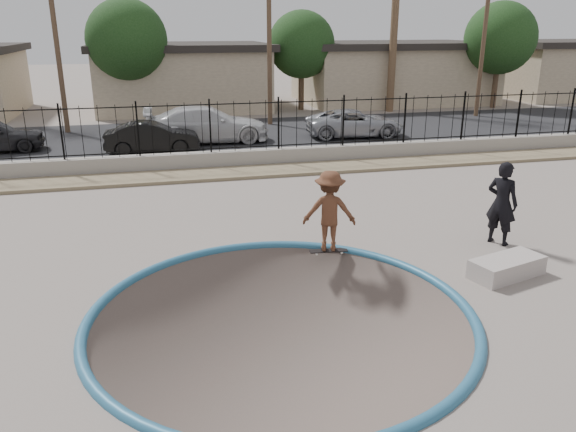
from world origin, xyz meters
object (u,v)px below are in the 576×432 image
Objects in this scene: car_c at (207,124)px; car_d at (355,123)px; skateboard at (328,251)px; concrete_ledge at (507,267)px; car_b at (152,137)px; videographer at (502,203)px; skater at (329,215)px.

car_c is 1.20× the size of car_d.
skateboard is 3.82m from concrete_ledge.
videographer is at bearing -146.01° from car_b.
car_d is (2.18, 15.17, 0.46)m from concrete_ledge.
skater reaches higher than car_d.
car_d is (5.40, 13.13, 0.60)m from skateboard.
skateboard is 14.20m from car_d.
car_c is at bearing 92.10° from car_d.
skateboard is at bearing 51.23° from videographer.
skateboard is 4.24m from videographer.
car_c is (-4.58, 15.45, 0.61)m from concrete_ledge.
concrete_ledge is (-0.90, -1.71, -0.80)m from videographer.
videographer is 0.37× the size of car_c.
car_d is at bearing -80.72° from car_b.
skater is 12.38m from car_b.
concrete_ledge is 0.30× the size of car_c.
car_b is (-3.75, 11.80, -0.27)m from skater.
videographer reaches higher than skateboard.
car_d is at bearing -39.46° from videographer.
skateboard is at bearing 162.07° from car_d.
skateboard is 0.24× the size of car_b.
car_c is 6.77m from car_d.
skateboard is at bearing 147.54° from concrete_ledge.
videographer is (4.12, -0.34, 0.94)m from skateboard.
videographer reaches higher than car_b.
videographer is at bearing -168.36° from skater.
car_b is 0.84× the size of car_d.
car_c reaches higher than car_d.
car_c is (-1.36, 13.40, -0.11)m from skater.
skater reaches higher than car_b.
car_d is at bearing -96.00° from skater.
skater is at bearing -161.34° from car_b.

